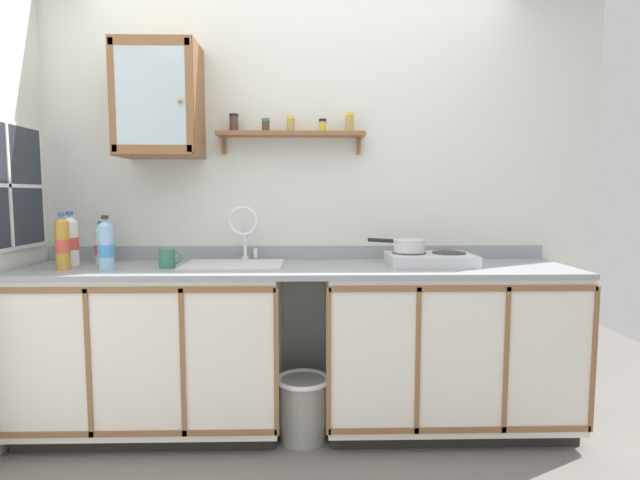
{
  "coord_description": "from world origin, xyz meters",
  "views": [
    {
      "loc": [
        0.06,
        -2.26,
        1.32
      ],
      "look_at": [
        0.12,
        0.54,
        1.06
      ],
      "focal_mm": 27.58,
      "sensor_mm": 36.0,
      "label": 1
    }
  ],
  "objects_px": {
    "wall_cabinet": "(159,101)",
    "bottle_water_blue_0": "(106,246)",
    "saucepan": "(408,245)",
    "trash_bin": "(303,407)",
    "sink": "(235,268)",
    "bottle_juice_amber_2": "(63,243)",
    "bottle_water_clear_3": "(102,245)",
    "bottle_opaque_white_1": "(71,241)",
    "mug": "(168,258)",
    "hot_plate_stove": "(430,259)"
  },
  "relations": [
    {
      "from": "bottle_water_blue_0",
      "to": "bottle_water_clear_3",
      "type": "distance_m",
      "value": 0.25
    },
    {
      "from": "wall_cabinet",
      "to": "saucepan",
      "type": "bearing_deg",
      "value": -4.27
    },
    {
      "from": "saucepan",
      "to": "mug",
      "type": "distance_m",
      "value": 1.32
    },
    {
      "from": "sink",
      "to": "saucepan",
      "type": "relative_size",
      "value": 1.75
    },
    {
      "from": "hot_plate_stove",
      "to": "trash_bin",
      "type": "distance_m",
      "value": 1.06
    },
    {
      "from": "bottle_water_blue_0",
      "to": "saucepan",
      "type": "bearing_deg",
      "value": 5.79
    },
    {
      "from": "bottle_water_blue_0",
      "to": "bottle_opaque_white_1",
      "type": "distance_m",
      "value": 0.3
    },
    {
      "from": "saucepan",
      "to": "bottle_water_clear_3",
      "type": "height_order",
      "value": "bottle_water_clear_3"
    },
    {
      "from": "bottle_juice_amber_2",
      "to": "bottle_water_clear_3",
      "type": "relative_size",
      "value": 1.23
    },
    {
      "from": "bottle_juice_amber_2",
      "to": "wall_cabinet",
      "type": "distance_m",
      "value": 0.93
    },
    {
      "from": "bottle_water_clear_3",
      "to": "mug",
      "type": "height_order",
      "value": "bottle_water_clear_3"
    },
    {
      "from": "bottle_water_blue_0",
      "to": "trash_bin",
      "type": "relative_size",
      "value": 0.83
    },
    {
      "from": "trash_bin",
      "to": "hot_plate_stove",
      "type": "bearing_deg",
      "value": 11.87
    },
    {
      "from": "bottle_juice_amber_2",
      "to": "sink",
      "type": "bearing_deg",
      "value": 9.0
    },
    {
      "from": "bottle_opaque_white_1",
      "to": "trash_bin",
      "type": "relative_size",
      "value": 0.87
    },
    {
      "from": "bottle_water_clear_3",
      "to": "saucepan",
      "type": "bearing_deg",
      "value": -2.03
    },
    {
      "from": "bottle_water_blue_0",
      "to": "bottle_juice_amber_2",
      "type": "xyz_separation_m",
      "value": [
        -0.23,
        0.01,
        0.01
      ]
    },
    {
      "from": "bottle_water_blue_0",
      "to": "trash_bin",
      "type": "distance_m",
      "value": 1.35
    },
    {
      "from": "bottle_opaque_white_1",
      "to": "wall_cabinet",
      "type": "distance_m",
      "value": 0.92
    },
    {
      "from": "saucepan",
      "to": "mug",
      "type": "xyz_separation_m",
      "value": [
        -1.31,
        -0.11,
        -0.06
      ]
    },
    {
      "from": "trash_bin",
      "to": "bottle_water_clear_3",
      "type": "bearing_deg",
      "value": 168.21
    },
    {
      "from": "sink",
      "to": "hot_plate_stove",
      "type": "distance_m",
      "value": 1.09
    },
    {
      "from": "bottle_water_blue_0",
      "to": "bottle_water_clear_3",
      "type": "xyz_separation_m",
      "value": [
        -0.11,
        0.23,
        -0.02
      ]
    },
    {
      "from": "bottle_opaque_white_1",
      "to": "bottle_juice_amber_2",
      "type": "distance_m",
      "value": 0.14
    },
    {
      "from": "saucepan",
      "to": "trash_bin",
      "type": "bearing_deg",
      "value": -163.39
    },
    {
      "from": "bottle_water_blue_0",
      "to": "mug",
      "type": "relative_size",
      "value": 2.25
    },
    {
      "from": "bottle_water_clear_3",
      "to": "mug",
      "type": "bearing_deg",
      "value": -22.49
    },
    {
      "from": "bottle_opaque_white_1",
      "to": "bottle_water_clear_3",
      "type": "xyz_separation_m",
      "value": [
        0.14,
        0.07,
        -0.03
      ]
    },
    {
      "from": "hot_plate_stove",
      "to": "trash_bin",
      "type": "height_order",
      "value": "hot_plate_stove"
    },
    {
      "from": "bottle_water_blue_0",
      "to": "bottle_opaque_white_1",
      "type": "height_order",
      "value": "bottle_opaque_white_1"
    },
    {
      "from": "hot_plate_stove",
      "to": "bottle_opaque_white_1",
      "type": "relative_size",
      "value": 1.57
    },
    {
      "from": "bottle_water_clear_3",
      "to": "mug",
      "type": "relative_size",
      "value": 1.92
    },
    {
      "from": "bottle_water_blue_0",
      "to": "hot_plate_stove",
      "type": "bearing_deg",
      "value": 4.5
    },
    {
      "from": "wall_cabinet",
      "to": "trash_bin",
      "type": "height_order",
      "value": "wall_cabinet"
    },
    {
      "from": "bottle_opaque_white_1",
      "to": "wall_cabinet",
      "type": "bearing_deg",
      "value": 13.44
    },
    {
      "from": "bottle_opaque_white_1",
      "to": "hot_plate_stove",
      "type": "bearing_deg",
      "value": -0.55
    },
    {
      "from": "hot_plate_stove",
      "to": "wall_cabinet",
      "type": "relative_size",
      "value": 0.74
    },
    {
      "from": "saucepan",
      "to": "bottle_water_blue_0",
      "type": "height_order",
      "value": "bottle_water_blue_0"
    },
    {
      "from": "mug",
      "to": "bottle_juice_amber_2",
      "type": "bearing_deg",
      "value": -175.69
    },
    {
      "from": "trash_bin",
      "to": "bottle_opaque_white_1",
      "type": "bearing_deg",
      "value": 172.52
    },
    {
      "from": "bottle_opaque_white_1",
      "to": "saucepan",
      "type": "bearing_deg",
      "value": 0.25
    },
    {
      "from": "hot_plate_stove",
      "to": "bottle_opaque_white_1",
      "type": "xyz_separation_m",
      "value": [
        -1.99,
        0.02,
        0.1
      ]
    },
    {
      "from": "bottle_water_clear_3",
      "to": "mug",
      "type": "xyz_separation_m",
      "value": [
        0.42,
        -0.17,
        -0.05
      ]
    },
    {
      "from": "bottle_juice_amber_2",
      "to": "wall_cabinet",
      "type": "height_order",
      "value": "wall_cabinet"
    },
    {
      "from": "saucepan",
      "to": "bottle_water_clear_3",
      "type": "bearing_deg",
      "value": 177.97
    },
    {
      "from": "bottle_opaque_white_1",
      "to": "sink",
      "type": "bearing_deg",
      "value": -0.26
    },
    {
      "from": "mug",
      "to": "bottle_water_blue_0",
      "type": "bearing_deg",
      "value": -170.07
    },
    {
      "from": "saucepan",
      "to": "trash_bin",
      "type": "xyz_separation_m",
      "value": [
        -0.59,
        -0.18,
        -0.86
      ]
    },
    {
      "from": "bottle_juice_amber_2",
      "to": "mug",
      "type": "xyz_separation_m",
      "value": [
        0.53,
        0.04,
        -0.08
      ]
    },
    {
      "from": "wall_cabinet",
      "to": "bottle_water_blue_0",
      "type": "bearing_deg",
      "value": -128.95
    }
  ]
}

